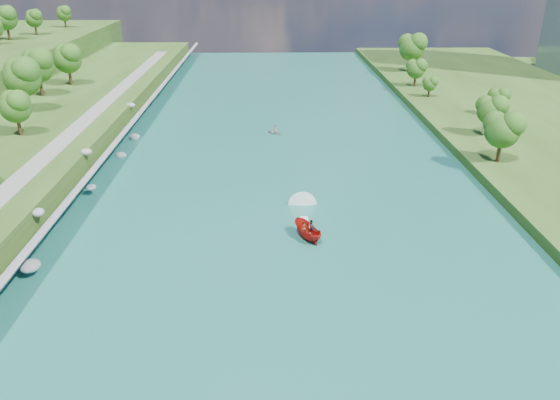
{
  "coord_description": "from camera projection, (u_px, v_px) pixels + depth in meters",
  "views": [
    {
      "loc": [
        -1.74,
        -43.87,
        28.5
      ],
      "look_at": [
        -0.42,
        14.71,
        2.5
      ],
      "focal_mm": 35.0,
      "sensor_mm": 36.0,
      "label": 1
    }
  ],
  "objects": [
    {
      "name": "trees_east",
      "position": [
        513.0,
        108.0,
        88.26
      ],
      "size": [
        18.72,
        140.93,
        11.47
      ],
      "color": "#294A13",
      "rests_on": "berm_east"
    },
    {
      "name": "ground",
      "position": [
        288.0,
        287.0,
        51.69
      ],
      "size": [
        260.0,
        260.0,
        0.0
      ],
      "primitive_type": "plane",
      "color": "#2D5119",
      "rests_on": "ground"
    },
    {
      "name": "riprap_bank",
      "position": [
        76.0,
        192.0,
        68.03
      ],
      "size": [
        4.79,
        236.0,
        4.52
      ],
      "color": "slate",
      "rests_on": "ground"
    },
    {
      "name": "river_water",
      "position": [
        282.0,
        201.0,
        69.95
      ],
      "size": [
        55.0,
        240.0,
        0.1
      ],
      "primitive_type": "cube",
      "color": "#185C53",
      "rests_on": "ground"
    },
    {
      "name": "motorboat",
      "position": [
        307.0,
        227.0,
        61.15
      ],
      "size": [
        3.64,
        19.32,
        2.18
      ],
      "rotation": [
        0.0,
        0.0,
        3.59
      ],
      "color": "#AA130D",
      "rests_on": "river_water"
    },
    {
      "name": "raft",
      "position": [
        275.0,
        132.0,
        96.5
      ],
      "size": [
        3.17,
        3.02,
        1.53
      ],
      "rotation": [
        0.0,
        0.0,
        0.93
      ],
      "color": "gray",
      "rests_on": "river_water"
    },
    {
      "name": "riverside_path",
      "position": [
        22.0,
        177.0,
        67.85
      ],
      "size": [
        3.0,
        200.0,
        0.1
      ],
      "primitive_type": "cube",
      "color": "gray",
      "rests_on": "berm_west"
    }
  ]
}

